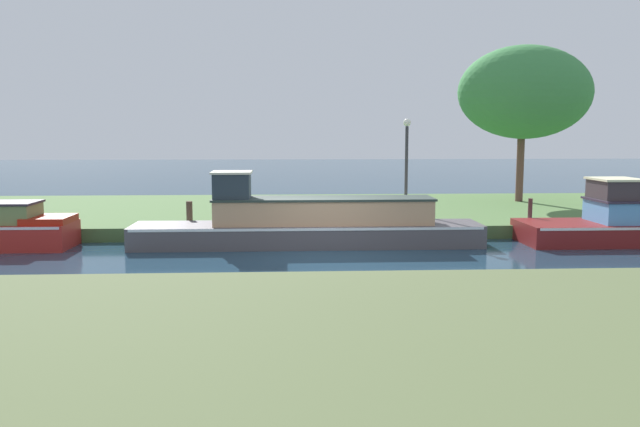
{
  "coord_description": "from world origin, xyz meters",
  "views": [
    {
      "loc": [
        -1.08,
        -16.43,
        3.12
      ],
      "look_at": [
        -0.16,
        1.2,
        0.9
      ],
      "focal_mm": 36.0,
      "sensor_mm": 36.0,
      "label": 1
    }
  ],
  "objects_px": {
    "mooring_post_near": "(189,214)",
    "mooring_post_far": "(530,211)",
    "willow_tree_left": "(525,92)",
    "lamp_post": "(407,157)",
    "slate_barge": "(309,224)"
  },
  "relations": [
    {
      "from": "lamp_post",
      "to": "mooring_post_far",
      "type": "height_order",
      "value": "lamp_post"
    },
    {
      "from": "slate_barge",
      "to": "mooring_post_near",
      "type": "height_order",
      "value": "slate_barge"
    },
    {
      "from": "slate_barge",
      "to": "mooring_post_near",
      "type": "distance_m",
      "value": 3.64
    },
    {
      "from": "mooring_post_near",
      "to": "mooring_post_far",
      "type": "distance_m",
      "value": 10.16
    },
    {
      "from": "slate_barge",
      "to": "mooring_post_near",
      "type": "xyz_separation_m",
      "value": [
        -3.46,
        1.14,
        0.16
      ]
    },
    {
      "from": "willow_tree_left",
      "to": "mooring_post_far",
      "type": "relative_size",
      "value": 7.91
    },
    {
      "from": "willow_tree_left",
      "to": "mooring_post_near",
      "type": "height_order",
      "value": "willow_tree_left"
    },
    {
      "from": "mooring_post_near",
      "to": "mooring_post_far",
      "type": "xyz_separation_m",
      "value": [
        10.16,
        0.0,
        0.02
      ]
    },
    {
      "from": "willow_tree_left",
      "to": "lamp_post",
      "type": "distance_m",
      "value": 7.72
    },
    {
      "from": "lamp_post",
      "to": "mooring_post_far",
      "type": "relative_size",
      "value": 4.1
    },
    {
      "from": "willow_tree_left",
      "to": "mooring_post_far",
      "type": "height_order",
      "value": "willow_tree_left"
    },
    {
      "from": "willow_tree_left",
      "to": "mooring_post_far",
      "type": "distance_m",
      "value": 7.53
    },
    {
      "from": "mooring_post_near",
      "to": "mooring_post_far",
      "type": "height_order",
      "value": "mooring_post_far"
    },
    {
      "from": "mooring_post_near",
      "to": "mooring_post_far",
      "type": "bearing_deg",
      "value": 0.0
    },
    {
      "from": "mooring_post_far",
      "to": "willow_tree_left",
      "type": "bearing_deg",
      "value": 71.93
    }
  ]
}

